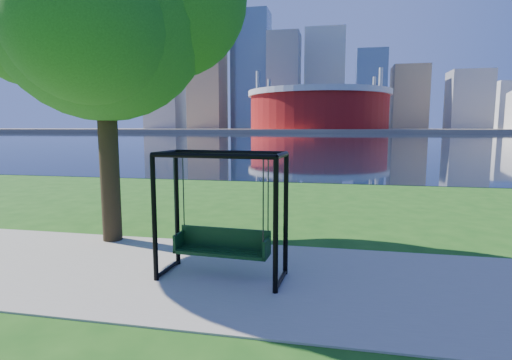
# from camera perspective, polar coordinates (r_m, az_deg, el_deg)

# --- Properties ---
(ground) EXTENTS (900.00, 900.00, 0.00)m
(ground) POSITION_cam_1_polar(r_m,az_deg,el_deg) (7.67, 0.84, -12.60)
(ground) COLOR #1E5114
(ground) RESTS_ON ground
(path) EXTENTS (120.00, 4.00, 0.03)m
(path) POSITION_cam_1_polar(r_m,az_deg,el_deg) (7.20, 0.09, -13.83)
(path) COLOR #9E937F
(path) RESTS_ON ground
(river) EXTENTS (900.00, 180.00, 0.02)m
(river) POSITION_cam_1_polar(r_m,az_deg,el_deg) (109.12, 10.82, 5.93)
(river) COLOR black
(river) RESTS_ON ground
(far_bank) EXTENTS (900.00, 228.00, 2.00)m
(far_bank) POSITION_cam_1_polar(r_m,az_deg,el_deg) (313.09, 11.30, 7.00)
(far_bank) COLOR #937F60
(far_bank) RESTS_ON ground
(stadium) EXTENTS (83.00, 83.00, 32.00)m
(stadium) POSITION_cam_1_polar(r_m,az_deg,el_deg) (242.62, 8.91, 10.09)
(stadium) COLOR maroon
(stadium) RESTS_ON far_bank
(skyline) EXTENTS (392.00, 66.00, 96.50)m
(skyline) POSITION_cam_1_polar(r_m,az_deg,el_deg) (328.21, 10.71, 13.13)
(skyline) COLOR gray
(skyline) RESTS_ON far_bank
(swing) EXTENTS (2.23, 1.07, 2.23)m
(swing) POSITION_cam_1_polar(r_m,az_deg,el_deg) (6.96, -4.89, -5.45)
(swing) COLOR black
(swing) RESTS_ON ground
(park_tree) EXTENTS (6.14, 5.54, 7.62)m
(park_tree) POSITION_cam_1_polar(r_m,az_deg,el_deg) (10.13, -21.26, 22.20)
(park_tree) COLOR black
(park_tree) RESTS_ON ground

